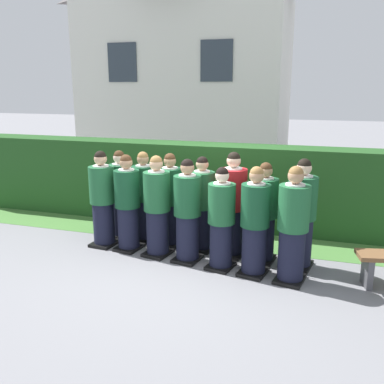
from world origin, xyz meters
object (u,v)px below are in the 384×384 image
(student_rear_row_2, at_px, (170,202))
(student_rear_row_5, at_px, (264,215))
(student_front_row_0, at_px, (103,201))
(student_rear_row_0, at_px, (121,196))
(student_front_row_5, at_px, (255,224))
(student_front_row_3, at_px, (187,213))
(student_in_red_blazer, at_px, (233,207))
(student_rear_row_6, at_px, (301,217))
(student_front_row_6, at_px, (293,228))
(student_front_row_4, at_px, (221,221))
(student_rear_row_1, at_px, (144,199))
(student_front_row_1, at_px, (128,205))
(student_rear_row_3, at_px, (202,206))
(student_front_row_2, at_px, (157,209))

(student_rear_row_2, bearing_deg, student_rear_row_5, -8.15)
(student_front_row_0, relative_size, student_rear_row_5, 1.04)
(student_rear_row_0, bearing_deg, student_front_row_5, -19.18)
(student_front_row_3, height_order, student_in_red_blazer, student_in_red_blazer)
(student_rear_row_2, bearing_deg, student_rear_row_6, -7.79)
(student_front_row_5, bearing_deg, student_front_row_6, -8.58)
(student_front_row_6, bearing_deg, student_front_row_4, 172.00)
(student_front_row_0, height_order, student_front_row_5, student_front_row_0)
(student_front_row_0, bearing_deg, student_rear_row_1, 39.20)
(student_front_row_3, distance_m, student_front_row_6, 1.62)
(student_front_row_1, relative_size, student_rear_row_6, 0.97)
(student_front_row_1, height_order, student_rear_row_6, student_rear_row_6)
(student_front_row_3, relative_size, student_rear_row_1, 1.02)
(student_front_row_6, relative_size, student_rear_row_5, 1.05)
(student_front_row_1, height_order, student_front_row_5, student_front_row_1)
(student_rear_row_3, relative_size, student_rear_row_5, 1.01)
(student_front_row_0, xyz_separation_m, student_rear_row_0, (0.09, 0.49, -0.03))
(student_front_row_3, bearing_deg, student_rear_row_3, 80.35)
(student_front_row_0, relative_size, student_front_row_5, 1.03)
(student_front_row_4, bearing_deg, student_rear_row_5, 39.02)
(student_front_row_6, xyz_separation_m, student_rear_row_3, (-1.51, 0.77, -0.03))
(student_front_row_6, height_order, student_in_red_blazer, student_in_red_blazer)
(student_rear_row_0, height_order, student_rear_row_1, student_rear_row_1)
(student_front_row_4, height_order, student_rear_row_2, student_rear_row_2)
(student_front_row_4, xyz_separation_m, student_rear_row_6, (1.11, 0.39, 0.06))
(student_front_row_1, bearing_deg, student_front_row_0, 173.42)
(student_rear_row_0, distance_m, student_rear_row_6, 3.19)
(student_front_row_2, distance_m, student_front_row_6, 2.16)
(student_rear_row_1, relative_size, student_rear_row_6, 0.95)
(student_front_row_1, relative_size, student_front_row_2, 0.99)
(student_front_row_3, relative_size, student_front_row_5, 1.01)
(student_front_row_3, xyz_separation_m, student_front_row_4, (0.56, -0.12, -0.03))
(student_front_row_3, height_order, student_rear_row_5, student_front_row_3)
(student_front_row_4, height_order, student_rear_row_0, student_rear_row_0)
(student_front_row_4, relative_size, student_rear_row_5, 0.99)
(student_rear_row_0, bearing_deg, student_rear_row_6, -7.82)
(student_rear_row_2, bearing_deg, student_in_red_blazer, -6.84)
(student_front_row_3, bearing_deg, student_in_red_blazer, 35.19)
(student_rear_row_0, height_order, student_rear_row_2, student_rear_row_2)
(student_front_row_4, bearing_deg, student_rear_row_2, 146.91)
(student_front_row_6, distance_m, student_rear_row_0, 3.23)
(student_front_row_6, xyz_separation_m, student_rear_row_2, (-2.08, 0.83, -0.02))
(student_front_row_1, height_order, student_rear_row_2, student_front_row_1)
(student_front_row_0, distance_m, student_rear_row_0, 0.50)
(student_rear_row_1, height_order, student_rear_row_2, student_rear_row_2)
(student_front_row_0, height_order, student_rear_row_5, student_front_row_0)
(student_rear_row_3, relative_size, student_rear_row_6, 0.95)
(student_front_row_1, height_order, student_front_row_4, student_front_row_1)
(student_front_row_1, height_order, student_front_row_3, student_front_row_3)
(student_rear_row_5, bearing_deg, student_front_row_0, -177.41)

